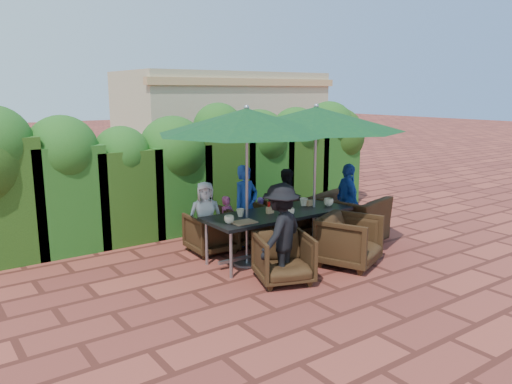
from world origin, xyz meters
TOP-DOWN VIEW (x-y plane):
  - ground at (0.00, 0.00)m, footprint 80.00×80.00m
  - dining_table at (0.17, -0.08)m, footprint 2.48×0.90m
  - umbrella_left at (-0.44, -0.06)m, footprint 2.72×2.72m
  - umbrella_right at (0.87, -0.14)m, footprint 2.85×2.85m
  - chair_far_left at (-0.60, 0.78)m, footprint 0.75×0.70m
  - chair_far_mid at (0.14, 0.83)m, footprint 0.81×0.77m
  - chair_far_right at (1.08, 0.83)m, footprint 0.79×0.74m
  - chair_near_left at (-0.44, -0.98)m, footprint 0.94×0.91m
  - chair_near_right at (0.81, -1.03)m, footprint 1.08×1.06m
  - chair_end_right at (1.88, 0.00)m, footprint 1.05×1.35m
  - adult_far_left at (-0.61, 0.92)m, footprint 0.67×0.54m
  - adult_far_mid at (0.11, 0.77)m, footprint 0.56×0.49m
  - adult_far_right at (1.10, 0.82)m, footprint 0.63×0.41m
  - adult_near_left at (-0.47, -0.94)m, footprint 1.00×0.74m
  - adult_end_right at (1.83, 0.02)m, footprint 0.68×0.91m
  - child_left at (-0.18, 0.91)m, footprint 0.37×0.33m
  - child_right at (0.64, 1.04)m, footprint 0.29×0.25m
  - pedestrian_a at (1.31, 4.33)m, footprint 1.78×1.30m
  - pedestrian_b at (2.19, 4.47)m, footprint 0.85×0.59m
  - pedestrian_c at (3.37, 4.15)m, footprint 0.98×1.04m
  - cup_a at (-0.85, -0.20)m, footprint 0.15×0.15m
  - cup_b at (-0.49, 0.04)m, footprint 0.13×0.13m
  - cup_c at (0.19, -0.34)m, footprint 0.14×0.14m
  - cup_d at (0.79, 0.03)m, footprint 0.14×0.14m
  - cup_e at (1.13, -0.22)m, footprint 0.16×0.16m
  - ketchup_bottle at (0.04, 0.01)m, footprint 0.04×0.04m
  - sauce_bottle at (0.04, 0.03)m, footprint 0.04×0.04m
  - serving_tray at (-0.66, -0.30)m, footprint 0.35×0.25m
  - number_block_left at (0.01, -0.06)m, footprint 0.12×0.06m
  - number_block_right at (0.88, -0.03)m, footprint 0.12×0.06m
  - hedge_wall at (-0.14, 2.32)m, footprint 9.10×1.60m
  - building at (3.50, 6.99)m, footprint 6.20×3.08m

SIDE VIEW (x-z plane):
  - ground at x=0.00m, z-range 0.00..0.00m
  - child_right at x=0.64m, z-range 0.00..0.74m
  - chair_far_left at x=-0.60m, z-range 0.00..0.74m
  - chair_far_mid at x=0.14m, z-range 0.00..0.76m
  - chair_near_left at x=-0.44m, z-range 0.00..0.76m
  - chair_far_right at x=1.08m, z-range 0.00..0.77m
  - chair_near_right at x=0.81m, z-range 0.00..0.86m
  - child_left at x=-0.18m, z-range 0.00..0.88m
  - chair_end_right at x=1.88m, z-range 0.00..1.05m
  - adult_far_left at x=-0.61m, z-range 0.00..1.18m
  - adult_far_right at x=1.10m, z-range 0.00..1.25m
  - dining_table at x=0.17m, z-range 0.30..1.05m
  - adult_end_right at x=1.83m, z-range 0.00..1.38m
  - adult_far_mid at x=0.11m, z-range 0.00..1.41m
  - adult_near_left at x=-0.47m, z-range 0.00..1.42m
  - serving_tray at x=-0.66m, z-range 0.75..0.77m
  - pedestrian_c at x=3.37m, z-range 0.00..1.53m
  - number_block_left at x=0.01m, z-range 0.75..0.85m
  - number_block_right at x=0.88m, z-range 0.75..0.85m
  - cup_c at x=0.19m, z-range 0.75..0.86m
  - cup_a at x=-0.85m, z-range 0.75..0.87m
  - cup_b at x=-0.49m, z-range 0.75..0.87m
  - cup_e at x=1.13m, z-range 0.75..0.88m
  - cup_d at x=0.79m, z-range 0.75..0.88m
  - pedestrian_b at x=2.19m, z-range 0.00..1.64m
  - ketchup_bottle at x=0.04m, z-range 0.75..0.92m
  - sauce_bottle at x=0.04m, z-range 0.75..0.92m
  - pedestrian_a at x=1.31m, z-range 0.00..1.81m
  - hedge_wall at x=-0.14m, z-range 0.10..2.56m
  - building at x=3.50m, z-range 0.01..3.21m
  - umbrella_left at x=-0.44m, z-range 0.98..3.44m
  - umbrella_right at x=0.87m, z-range 0.98..3.44m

